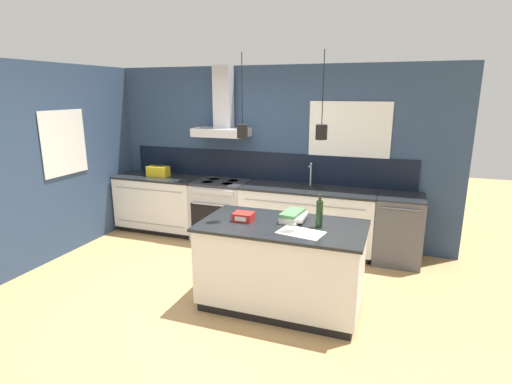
% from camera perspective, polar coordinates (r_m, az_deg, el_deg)
% --- Properties ---
extents(ground_plane, '(16.00, 16.00, 0.00)m').
position_cam_1_polar(ground_plane, '(4.70, -7.01, -14.25)').
color(ground_plane, tan).
rests_on(ground_plane, ground).
extents(wall_back, '(5.60, 2.03, 2.60)m').
position_cam_1_polar(wall_back, '(6.06, 0.91, 5.88)').
color(wall_back, navy).
rests_on(wall_back, ground_plane).
extents(wall_left, '(0.08, 3.80, 2.60)m').
position_cam_1_polar(wall_left, '(6.23, -24.82, 4.33)').
color(wall_left, navy).
rests_on(wall_left, ground_plane).
extents(counter_run_left, '(1.39, 0.64, 0.91)m').
position_cam_1_polar(counter_run_left, '(6.69, -13.51, -1.55)').
color(counter_run_left, black).
rests_on(counter_run_left, ground_plane).
extents(counter_run_sink, '(1.90, 0.64, 1.24)m').
position_cam_1_polar(counter_run_sink, '(5.77, 7.25, -3.80)').
color(counter_run_sink, black).
rests_on(counter_run_sink, ground_plane).
extents(oven_range, '(0.80, 0.66, 0.91)m').
position_cam_1_polar(oven_range, '(6.17, -5.04, -2.58)').
color(oven_range, '#B5B5BA').
rests_on(oven_range, ground_plane).
extents(dishwasher, '(0.60, 0.65, 0.91)m').
position_cam_1_polar(dishwasher, '(5.65, 19.69, -4.99)').
color(dishwasher, '#4C4C51').
rests_on(dishwasher, ground_plane).
extents(kitchen_island, '(1.69, 0.92, 0.91)m').
position_cam_1_polar(kitchen_island, '(4.27, 3.67, -10.34)').
color(kitchen_island, black).
rests_on(kitchen_island, ground_plane).
extents(bottle_on_island, '(0.07, 0.07, 0.34)m').
position_cam_1_polar(bottle_on_island, '(4.01, 9.05, -3.04)').
color(bottle_on_island, '#193319').
rests_on(bottle_on_island, kitchen_island).
extents(book_stack, '(0.25, 0.35, 0.10)m').
position_cam_1_polar(book_stack, '(4.21, 5.31, -3.43)').
color(book_stack, silver).
rests_on(book_stack, kitchen_island).
extents(red_supply_box, '(0.21, 0.17, 0.09)m').
position_cam_1_polar(red_supply_box, '(4.20, -1.81, -3.55)').
color(red_supply_box, red).
rests_on(red_supply_box, kitchen_island).
extents(paper_pile, '(0.47, 0.35, 0.01)m').
position_cam_1_polar(paper_pile, '(3.88, 6.42, -5.78)').
color(paper_pile, silver).
rests_on(paper_pile, kitchen_island).
extents(yellow_toolbox, '(0.34, 0.18, 0.19)m').
position_cam_1_polar(yellow_toolbox, '(6.57, -13.80, 2.90)').
color(yellow_toolbox, gold).
rests_on(yellow_toolbox, counter_run_left).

